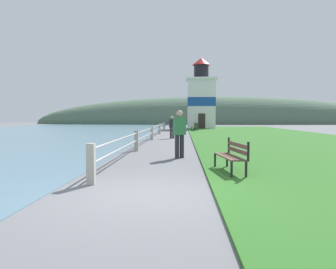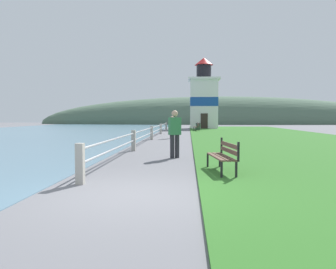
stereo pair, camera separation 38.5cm
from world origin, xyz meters
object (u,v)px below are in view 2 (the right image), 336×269
(park_bench_midway, at_px, (197,126))
(lighthouse, at_px, (204,99))
(person_by_railing, at_px, (175,132))
(park_bench_near, at_px, (224,154))
(person_strolling, at_px, (172,126))
(trash_bin, at_px, (198,127))

(park_bench_midway, relative_size, lighthouse, 0.20)
(park_bench_midway, bearing_deg, person_by_railing, 81.09)
(park_bench_near, relative_size, person_by_railing, 1.02)
(park_bench_near, distance_m, person_strolling, 14.75)
(park_bench_near, xyz_separation_m, trash_bin, (0.15, 28.27, -0.11))
(park_bench_near, height_order, person_strolling, person_strolling)
(person_strolling, distance_m, trash_bin, 13.88)
(lighthouse, bearing_deg, park_bench_midway, -97.26)
(lighthouse, height_order, person_by_railing, lighthouse)
(lighthouse, xyz_separation_m, person_by_railing, (-2.55, -31.61, -2.94))
(park_bench_near, bearing_deg, lighthouse, -99.68)
(park_bench_midway, height_order, trash_bin, park_bench_midway)
(park_bench_near, xyz_separation_m, lighthouse, (1.06, 34.96, 3.38))
(lighthouse, height_order, trash_bin, lighthouse)
(lighthouse, distance_m, trash_bin, 7.60)
(trash_bin, bearing_deg, park_bench_near, -90.30)
(lighthouse, relative_size, person_by_railing, 5.21)
(lighthouse, bearing_deg, park_bench_near, -91.74)
(person_strolling, relative_size, person_by_railing, 0.90)
(person_by_railing, relative_size, trash_bin, 2.14)
(park_bench_near, distance_m, trash_bin, 28.27)
(person_strolling, bearing_deg, park_bench_near, 170.27)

